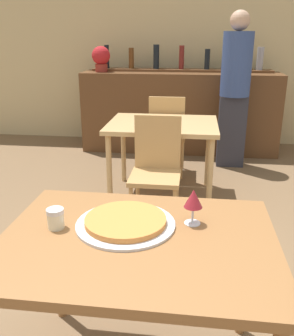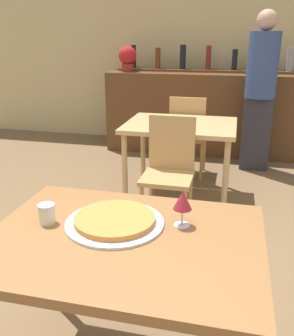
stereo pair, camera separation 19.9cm
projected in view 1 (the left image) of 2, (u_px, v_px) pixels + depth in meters
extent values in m
cube|color=#D1B784|center=(183.00, 44.00, 5.26)|extent=(8.00, 0.05, 2.80)
cube|color=brown|center=(138.00, 242.00, 1.52)|extent=(1.12, 0.84, 0.04)
cylinder|color=brown|center=(58.00, 262.00, 2.04)|extent=(0.05, 0.05, 0.71)
cylinder|color=brown|center=(245.00, 276.00, 1.92)|extent=(0.05, 0.05, 0.71)
cube|color=tan|center=(163.00, 125.00, 3.52)|extent=(1.02, 0.81, 0.04)
cylinder|color=tan|center=(109.00, 172.00, 3.38)|extent=(0.05, 0.05, 0.70)
cylinder|color=tan|center=(210.00, 177.00, 3.27)|extent=(0.05, 0.05, 0.70)
cylinder|color=tan|center=(123.00, 150.00, 4.02)|extent=(0.05, 0.05, 0.70)
cylinder|color=tan|center=(208.00, 153.00, 3.91)|extent=(0.05, 0.05, 0.70)
cube|color=brown|center=(179.00, 112.00, 5.08)|extent=(2.60, 0.56, 1.05)
cube|color=brown|center=(181.00, 70.00, 5.03)|extent=(2.39, 0.24, 0.03)
cylinder|color=black|center=(107.00, 57.00, 5.09)|extent=(0.06, 0.06, 0.31)
cylinder|color=#5B3314|center=(131.00, 58.00, 5.06)|extent=(0.07, 0.07, 0.27)
cylinder|color=black|center=(156.00, 57.00, 5.01)|extent=(0.08, 0.08, 0.31)
cylinder|color=maroon|center=(182.00, 57.00, 4.97)|extent=(0.07, 0.07, 0.30)
cylinder|color=black|center=(207.00, 59.00, 4.94)|extent=(0.07, 0.07, 0.26)
cylinder|color=#1E5123|center=(233.00, 59.00, 4.89)|extent=(0.08, 0.08, 0.28)
cylinder|color=#9999A3|center=(260.00, 59.00, 4.85)|extent=(0.09, 0.09, 0.29)
cube|color=tan|center=(155.00, 177.00, 3.00)|extent=(0.40, 0.40, 0.04)
cube|color=tan|center=(158.00, 142.00, 3.09)|extent=(0.38, 0.04, 0.45)
cylinder|color=tan|center=(131.00, 211.00, 2.94)|extent=(0.03, 0.03, 0.43)
cylinder|color=tan|center=(174.00, 214.00, 2.90)|extent=(0.03, 0.03, 0.43)
cylinder|color=tan|center=(138.00, 194.00, 3.26)|extent=(0.03, 0.03, 0.43)
cylinder|color=tan|center=(177.00, 196.00, 3.22)|extent=(0.03, 0.03, 0.43)
cube|color=tan|center=(168.00, 136.00, 4.22)|extent=(0.40, 0.40, 0.04)
cube|color=tan|center=(167.00, 118.00, 3.97)|extent=(0.38, 0.04, 0.45)
cylinder|color=tan|center=(183.00, 152.00, 4.44)|extent=(0.03, 0.03, 0.43)
cylinder|color=tan|center=(154.00, 151.00, 4.48)|extent=(0.03, 0.03, 0.43)
cylinder|color=tan|center=(181.00, 161.00, 4.12)|extent=(0.03, 0.03, 0.43)
cylinder|color=tan|center=(151.00, 159.00, 4.16)|extent=(0.03, 0.03, 0.43)
cylinder|color=silver|center=(126.00, 224.00, 1.60)|extent=(0.43, 0.43, 0.01)
cylinder|color=#CC7A38|center=(126.00, 220.00, 1.59)|extent=(0.35, 0.35, 0.02)
cylinder|color=beige|center=(56.00, 221.00, 1.57)|extent=(0.07, 0.07, 0.07)
cylinder|color=silver|center=(55.00, 211.00, 1.56)|extent=(0.07, 0.07, 0.02)
cube|color=#2D2D38|center=(231.00, 131.00, 4.49)|extent=(0.32, 0.18, 0.85)
cylinder|color=#33477F|center=(237.00, 64.00, 4.23)|extent=(0.34, 0.34, 0.71)
sphere|color=tan|center=(240.00, 20.00, 4.07)|extent=(0.22, 0.22, 0.22)
cylinder|color=silver|center=(192.00, 223.00, 1.62)|extent=(0.07, 0.07, 0.00)
cylinder|color=silver|center=(193.00, 215.00, 1.60)|extent=(0.01, 0.01, 0.07)
cone|color=maroon|center=(193.00, 198.00, 1.58)|extent=(0.08, 0.08, 0.08)
cylinder|color=maroon|center=(101.00, 68.00, 4.96)|extent=(0.16, 0.16, 0.10)
sphere|color=red|center=(101.00, 55.00, 4.91)|extent=(0.24, 0.24, 0.24)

